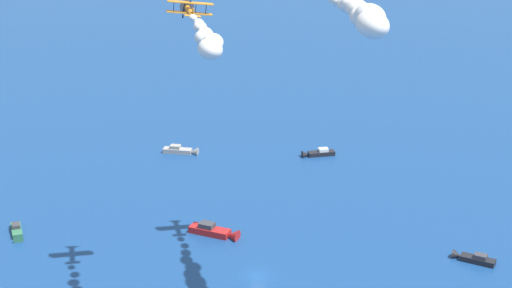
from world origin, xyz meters
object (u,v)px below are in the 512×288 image
motorboat_trailing (317,153)px  biplane_lead (190,10)px  motorboat_ahead (17,232)px  motorboat_near_centre (472,258)px  motorboat_far_stbd (182,151)px  motorboat_offshore (216,232)px

motorboat_trailing → biplane_lead: (-34.33, -52.76, 47.34)m
motorboat_trailing → motorboat_ahead: bearing=-156.4°
motorboat_near_centre → motorboat_far_stbd: 76.94m
motorboat_offshore → motorboat_near_centre: bearing=-22.5°
motorboat_far_stbd → motorboat_near_centre: bearing=-53.0°
motorboat_offshore → motorboat_trailing: size_ratio=1.25×
motorboat_near_centre → motorboat_ahead: size_ratio=0.97×
motorboat_far_stbd → motorboat_offshore: (2.09, -43.15, 0.13)m
motorboat_ahead → biplane_lead: biplane_lead is taller
motorboat_far_stbd → motorboat_ahead: (-35.53, -36.18, -0.07)m
motorboat_near_centre → motorboat_trailing: (-15.57, 54.28, -0.00)m
motorboat_trailing → biplane_lead: bearing=-123.1°
motorboat_near_centre → motorboat_offshore: (-44.20, 18.31, 0.17)m
motorboat_offshore → motorboat_ahead: size_ratio=1.28×
motorboat_near_centre → motorboat_ahead: 85.63m
motorboat_near_centre → biplane_lead: biplane_lead is taller
biplane_lead → motorboat_trailing: bearing=56.9°
motorboat_trailing → motorboat_ahead: motorboat_trailing is taller
motorboat_offshore → motorboat_ahead: motorboat_offshore is taller
motorboat_far_stbd → motorboat_offshore: 43.20m
motorboat_near_centre → motorboat_offshore: 47.84m
motorboat_ahead → biplane_lead: (31.92, -23.75, 47.37)m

